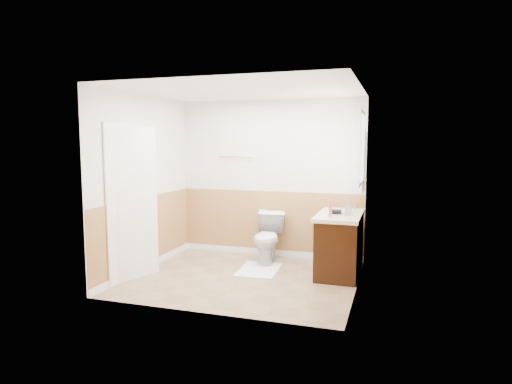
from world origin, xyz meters
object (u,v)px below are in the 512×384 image
(bath_mat, at_px, (259,270))
(soap_dispenser, at_px, (348,209))
(toilet, at_px, (268,238))
(lotion_bottle, at_px, (330,208))
(vanity_cabinet, at_px, (340,245))

(bath_mat, height_order, soap_dispenser, soap_dispenser)
(soap_dispenser, bearing_deg, toilet, 162.47)
(lotion_bottle, bearing_deg, soap_dispenser, 34.37)
(soap_dispenser, bearing_deg, vanity_cabinet, 129.69)
(vanity_cabinet, relative_size, lotion_bottle, 5.00)
(toilet, bearing_deg, vanity_cabinet, -16.42)
(toilet, relative_size, soap_dispenser, 3.94)
(vanity_cabinet, bearing_deg, lotion_bottle, -108.72)
(toilet, height_order, vanity_cabinet, vanity_cabinet)
(vanity_cabinet, xyz_separation_m, lotion_bottle, (-0.10, -0.30, 0.56))
(vanity_cabinet, bearing_deg, toilet, 167.59)
(toilet, relative_size, bath_mat, 0.94)
(bath_mat, distance_m, soap_dispenser, 1.55)
(toilet, xyz_separation_m, soap_dispenser, (1.23, -0.39, 0.57))
(vanity_cabinet, height_order, soap_dispenser, soap_dispenser)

